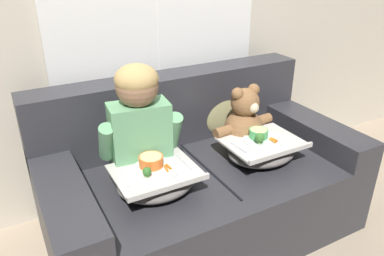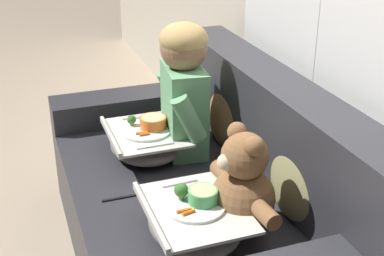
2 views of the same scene
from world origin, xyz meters
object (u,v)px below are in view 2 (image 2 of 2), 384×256
(throw_pillow_behind_teddy, at_px, (298,175))
(teddy_bear, at_px, (242,187))
(lap_tray_child, at_px, (146,141))
(child_figure, at_px, (184,83))
(couch, at_px, (205,208))
(throw_pillow_behind_child, at_px, (228,109))
(lap_tray_teddy, at_px, (195,219))

(throw_pillow_behind_teddy, xyz_separation_m, teddy_bear, (0.00, -0.23, -0.01))
(lap_tray_child, bearing_deg, teddy_bear, 15.23)
(child_figure, distance_m, lap_tray_child, 0.33)
(throw_pillow_behind_teddy, height_order, lap_tray_child, throw_pillow_behind_teddy)
(couch, bearing_deg, throw_pillow_behind_child, 143.93)
(teddy_bear, xyz_separation_m, lap_tray_teddy, (-0.00, -0.19, -0.10))
(throw_pillow_behind_teddy, bearing_deg, throw_pillow_behind_child, 180.00)
(throw_pillow_behind_teddy, xyz_separation_m, lap_tray_child, (-0.68, -0.42, -0.11))
(couch, bearing_deg, child_figure, 176.72)
(throw_pillow_behind_teddy, relative_size, teddy_bear, 0.85)
(teddy_bear, distance_m, lap_tray_teddy, 0.21)
(throw_pillow_behind_child, distance_m, teddy_bear, 0.72)
(throw_pillow_behind_child, height_order, lap_tray_teddy, throw_pillow_behind_child)
(throw_pillow_behind_teddy, relative_size, lap_tray_child, 0.88)
(child_figure, bearing_deg, lap_tray_child, -90.15)
(couch, height_order, child_figure, child_figure)
(throw_pillow_behind_child, relative_size, child_figure, 0.62)
(lap_tray_teddy, bearing_deg, throw_pillow_behind_teddy, 89.89)
(throw_pillow_behind_teddy, bearing_deg, lap_tray_teddy, -90.11)
(throw_pillow_behind_teddy, relative_size, child_figure, 0.59)
(throw_pillow_behind_child, relative_size, lap_tray_teddy, 0.88)
(teddy_bear, height_order, lap_tray_teddy, teddy_bear)
(couch, bearing_deg, lap_tray_child, -153.41)
(throw_pillow_behind_child, height_order, lap_tray_child, throw_pillow_behind_child)
(couch, xyz_separation_m, throw_pillow_behind_child, (-0.34, 0.25, 0.31))
(couch, distance_m, throw_pillow_behind_child, 0.52)
(throw_pillow_behind_teddy, distance_m, child_figure, 0.74)
(throw_pillow_behind_teddy, bearing_deg, couch, -143.93)
(throw_pillow_behind_child, bearing_deg, lap_tray_child, -90.08)
(couch, height_order, teddy_bear, couch)
(couch, relative_size, teddy_bear, 4.11)
(lap_tray_teddy, bearing_deg, teddy_bear, 89.62)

